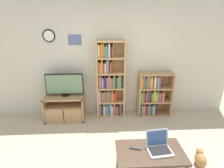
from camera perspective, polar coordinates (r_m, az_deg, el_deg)
The scene contains 9 objects.
wall_back at distance 4.07m, azimuth -0.26°, elevation 7.41°, with size 5.69×0.09×2.60m.
tv_stand at distance 4.23m, azimuth -15.06°, elevation -7.40°, with size 0.89×0.48×0.59m.
television at distance 4.03m, azimuth -15.22°, elevation -0.20°, with size 0.83×0.18×0.51m.
bookshelf_tall at distance 4.04m, azimuth -0.86°, elevation 0.38°, with size 0.64×0.28×1.80m.
bookshelf_short at distance 4.30m, azimuth 12.87°, elevation -3.33°, with size 0.80×0.31×1.07m.
coffee_table at distance 2.71m, azimuth 12.31°, elevation -21.52°, with size 0.95×0.54×0.48m.
laptop at distance 2.70m, azimuth 14.96°, elevation -18.78°, with size 0.36×0.32×0.26m.
remote_near_laptop at distance 2.68m, azimuth 7.58°, elevation -20.04°, with size 0.17×0.09×0.02m.
cat at distance 3.35m, azimuth 26.88°, elevation -20.93°, with size 0.19×0.49×0.28m.
Camera 1 is at (-0.19, -1.92, 2.22)m, focal length 28.00 mm.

